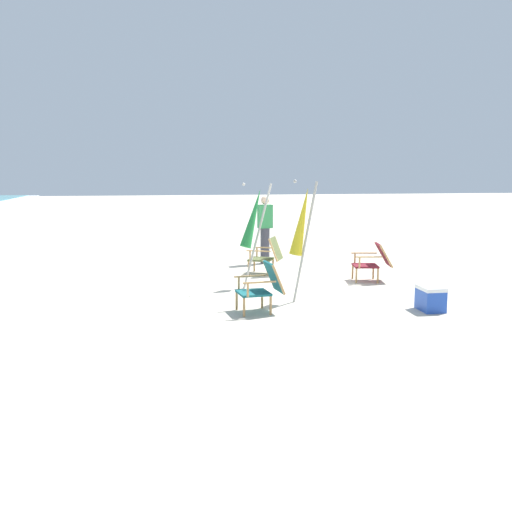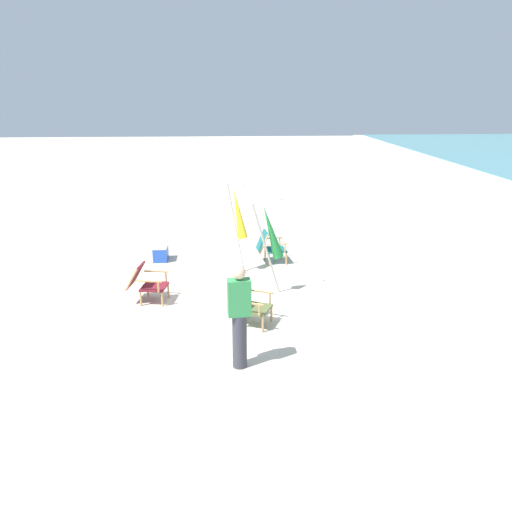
{
  "view_description": "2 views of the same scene",
  "coord_description": "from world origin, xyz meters",
  "px_view_note": "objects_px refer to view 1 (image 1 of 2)",
  "views": [
    {
      "loc": [
        -11.79,
        2.77,
        2.28
      ],
      "look_at": [
        -0.99,
        1.06,
        0.68
      ],
      "focal_mm": 42.0,
      "sensor_mm": 36.0,
      "label": 1
    },
    {
      "loc": [
        9.08,
        0.14,
        4.0
      ],
      "look_at": [
        -0.51,
        0.74,
        0.84
      ],
      "focal_mm": 35.0,
      "sensor_mm": 36.0,
      "label": 2
    }
  ],
  "objects_px": {
    "beach_chair_front_left": "(374,261)",
    "beach_chair_mid_center": "(268,254)",
    "beach_chair_back_left": "(263,286)",
    "person_near_chairs": "(265,229)",
    "umbrella_furled_yellow": "(302,223)",
    "cooler_box": "(431,298)",
    "umbrella_furled_green": "(253,219)"
  },
  "relations": [
    {
      "from": "beach_chair_front_left",
      "to": "beach_chair_mid_center",
      "type": "bearing_deg",
      "value": 59.92
    },
    {
      "from": "beach_chair_back_left",
      "to": "person_near_chairs",
      "type": "height_order",
      "value": "person_near_chairs"
    },
    {
      "from": "beach_chair_mid_center",
      "to": "beach_chair_back_left",
      "type": "distance_m",
      "value": 3.47
    },
    {
      "from": "beach_chair_mid_center",
      "to": "umbrella_furled_yellow",
      "type": "distance_m",
      "value": 2.96
    },
    {
      "from": "beach_chair_front_left",
      "to": "beach_chair_back_left",
      "type": "xyz_separation_m",
      "value": [
        -2.25,
        2.67,
        0.01
      ]
    },
    {
      "from": "umbrella_furled_yellow",
      "to": "beach_chair_mid_center",
      "type": "bearing_deg",
      "value": 1.74
    },
    {
      "from": "beach_chair_back_left",
      "to": "person_near_chairs",
      "type": "bearing_deg",
      "value": -10.29
    },
    {
      "from": "umbrella_furled_yellow",
      "to": "person_near_chairs",
      "type": "bearing_deg",
      "value": -1.49
    },
    {
      "from": "beach_chair_mid_center",
      "to": "person_near_chairs",
      "type": "xyz_separation_m",
      "value": [
        1.48,
        -0.2,
        0.41
      ]
    },
    {
      "from": "beach_chair_front_left",
      "to": "cooler_box",
      "type": "distance_m",
      "value": 2.6
    },
    {
      "from": "beach_chair_mid_center",
      "to": "umbrella_furled_green",
      "type": "relative_size",
      "value": 0.43
    },
    {
      "from": "beach_chair_front_left",
      "to": "umbrella_furled_yellow",
      "type": "xyz_separation_m",
      "value": [
        -1.65,
        1.9,
        0.95
      ]
    },
    {
      "from": "cooler_box",
      "to": "person_near_chairs",
      "type": "bearing_deg",
      "value": 19.16
    },
    {
      "from": "beach_chair_back_left",
      "to": "umbrella_furled_yellow",
      "type": "bearing_deg",
      "value": -52.17
    },
    {
      "from": "beach_chair_front_left",
      "to": "umbrella_furled_yellow",
      "type": "height_order",
      "value": "umbrella_furled_yellow"
    },
    {
      "from": "beach_chair_mid_center",
      "to": "umbrella_furled_yellow",
      "type": "xyz_separation_m",
      "value": [
        -2.8,
        -0.09,
        0.94
      ]
    },
    {
      "from": "umbrella_furled_yellow",
      "to": "person_near_chairs",
      "type": "xyz_separation_m",
      "value": [
        4.28,
        -0.11,
        -0.53
      ]
    },
    {
      "from": "beach_chair_front_left",
      "to": "umbrella_furled_green",
      "type": "xyz_separation_m",
      "value": [
        -0.21,
        2.51,
        0.9
      ]
    },
    {
      "from": "beach_chair_mid_center",
      "to": "cooler_box",
      "type": "bearing_deg",
      "value": -151.77
    },
    {
      "from": "beach_chair_front_left",
      "to": "cooler_box",
      "type": "relative_size",
      "value": 1.72
    },
    {
      "from": "beach_chair_front_left",
      "to": "person_near_chairs",
      "type": "distance_m",
      "value": 3.2
    },
    {
      "from": "beach_chair_front_left",
      "to": "beach_chair_mid_center",
      "type": "relative_size",
      "value": 0.97
    },
    {
      "from": "beach_chair_front_left",
      "to": "umbrella_furled_yellow",
      "type": "relative_size",
      "value": 0.4
    },
    {
      "from": "umbrella_furled_yellow",
      "to": "umbrella_furled_green",
      "type": "bearing_deg",
      "value": 23.08
    },
    {
      "from": "beach_chair_mid_center",
      "to": "beach_chair_back_left",
      "type": "bearing_deg",
      "value": 168.55
    },
    {
      "from": "person_near_chairs",
      "to": "umbrella_furled_yellow",
      "type": "bearing_deg",
      "value": 178.51
    },
    {
      "from": "person_near_chairs",
      "to": "cooler_box",
      "type": "bearing_deg",
      "value": -160.84
    },
    {
      "from": "person_near_chairs",
      "to": "cooler_box",
      "type": "height_order",
      "value": "person_near_chairs"
    },
    {
      "from": "umbrella_furled_green",
      "to": "beach_chair_front_left",
      "type": "bearing_deg",
      "value": -85.2
    },
    {
      "from": "cooler_box",
      "to": "umbrella_furled_yellow",
      "type": "bearing_deg",
      "value": 63.94
    },
    {
      "from": "beach_chair_mid_center",
      "to": "umbrella_furled_yellow",
      "type": "relative_size",
      "value": 0.41
    },
    {
      "from": "beach_chair_back_left",
      "to": "umbrella_furled_green",
      "type": "relative_size",
      "value": 0.4
    }
  ]
}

